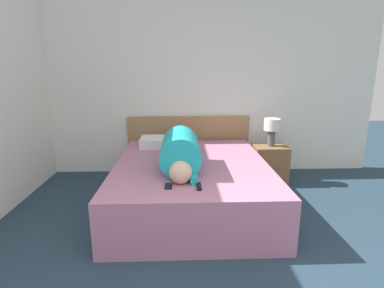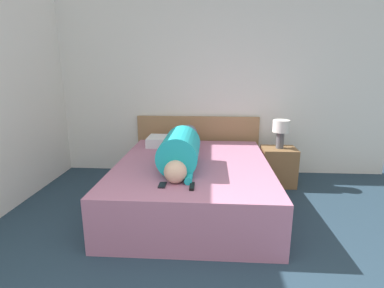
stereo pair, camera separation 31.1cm
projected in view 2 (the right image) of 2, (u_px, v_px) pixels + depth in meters
wall_back at (203, 85)px, 4.32m from camera, size 5.34×0.06×2.60m
bed at (193, 184)px, 3.39m from camera, size 1.67×2.07×0.51m
headboard at (198, 144)px, 4.47m from camera, size 1.79×0.04×0.85m
nightstand at (278, 166)px, 4.00m from camera, size 0.44×0.37×0.51m
table_lamp at (281, 129)px, 3.88m from camera, size 0.21×0.21×0.37m
person_lying at (182, 148)px, 3.28m from camera, size 0.39×1.65×0.39m
pillow_near_headboard at (168, 141)px, 4.04m from camera, size 0.55×0.38×0.12m
tv_remote at (192, 186)px, 2.62m from camera, size 0.04×0.15×0.02m
cell_phone at (162, 185)px, 2.66m from camera, size 0.06×0.13×0.01m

